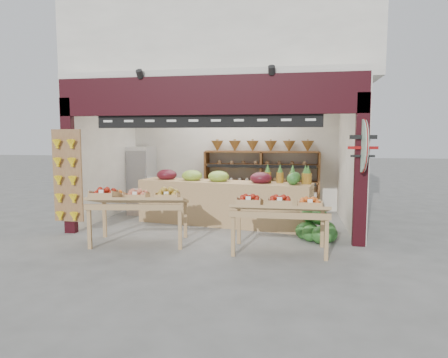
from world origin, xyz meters
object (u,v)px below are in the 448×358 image
refrigerator (141,178)px  display_table_right (276,205)px  cardboard_stack (147,206)px  back_shelving (261,166)px  display_table_left (134,198)px  watermelon_pile (316,228)px  mid_counter (223,201)px

refrigerator → display_table_right: (3.73, -3.42, -0.05)m
cardboard_stack → back_shelving: bearing=21.0°
display_table_left → watermelon_pile: display_table_left is taller
cardboard_stack → display_table_right: display_table_right is taller
mid_counter → display_table_left: bearing=-127.3°
cardboard_stack → watermelon_pile: cardboard_stack is taller
back_shelving → refrigerator: size_ratio=1.77×
back_shelving → display_table_right: (0.55, -3.60, -0.38)m
mid_counter → display_table_left: (-1.31, -1.72, 0.29)m
back_shelving → refrigerator: (-3.18, -0.18, -0.33)m
back_shelving → mid_counter: back_shelving is taller
display_table_left → watermelon_pile: bearing=12.9°
display_table_left → watermelon_pile: (3.25, 0.74, -0.58)m
refrigerator → mid_counter: refrigerator is taller
mid_counter → back_shelving: bearing=68.6°
cardboard_stack → display_table_left: display_table_left is taller
watermelon_pile → back_shelving: bearing=114.6°
mid_counter → display_table_left: mid_counter is taller
display_table_right → cardboard_stack: bearing=141.8°
watermelon_pile → display_table_left: bearing=-167.1°
display_table_left → display_table_right: display_table_left is taller
display_table_right → watermelon_pile: bearing=51.1°
mid_counter → cardboard_stack: bearing=160.4°
refrigerator → display_table_left: refrigerator is taller
back_shelving → display_table_left: (-2.00, -3.47, -0.36)m
display_table_right → mid_counter: bearing=123.8°
display_table_right → watermelon_pile: size_ratio=2.04×
back_shelving → watermelon_pile: (1.25, -2.73, -0.93)m
cardboard_stack → watermelon_pile: size_ratio=1.29×
watermelon_pile → refrigerator: bearing=150.1°
display_table_left → display_table_right: (2.54, -0.13, -0.03)m
refrigerator → display_table_right: refrigerator is taller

